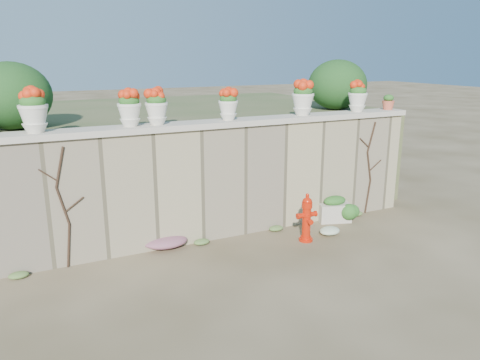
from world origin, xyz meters
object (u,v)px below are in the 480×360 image
fire_hydrant (307,217)px  urn_pot_0 (33,110)px  terracotta_pot (388,103)px  planter_box (334,209)px

fire_hydrant → urn_pot_0: size_ratio=1.33×
urn_pot_0 → terracotta_pot: size_ratio=2.18×
urn_pot_0 → terracotta_pot: bearing=0.0°
fire_hydrant → planter_box: size_ratio=1.24×
fire_hydrant → urn_pot_0: urn_pot_0 is taller
fire_hydrant → terracotta_pot: terracotta_pot is taller
planter_box → urn_pot_0: 5.69m
fire_hydrant → planter_box: fire_hydrant is taller
urn_pot_0 → planter_box: bearing=-3.6°
fire_hydrant → terracotta_pot: size_ratio=2.91×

